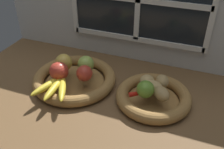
{
  "coord_description": "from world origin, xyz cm",
  "views": [
    {
      "loc": [
        28.54,
        -80.21,
        65.96
      ],
      "look_at": [
        -1.54,
        -0.99,
        8.79
      ],
      "focal_mm": 40.51,
      "sensor_mm": 36.0,
      "label": 1
    }
  ],
  "objects_px": {
    "apple_red_right": "(84,73)",
    "apple_green_back": "(86,64)",
    "fruit_bowl_left": "(75,79)",
    "apple_red_front": "(59,71)",
    "potato_large": "(154,87)",
    "banana_bunch_front": "(55,87)",
    "chili_pepper": "(147,92)",
    "potato_oblong": "(147,81)",
    "lime_near": "(145,89)",
    "fruit_bowl_right": "(153,97)",
    "potato_back": "(162,81)",
    "apple_golden_left": "(64,62)",
    "potato_small": "(161,93)"
  },
  "relations": [
    {
      "from": "lime_near",
      "to": "chili_pepper",
      "type": "bearing_deg",
      "value": 76.57
    },
    {
      "from": "fruit_bowl_right",
      "to": "potato_large",
      "type": "relative_size",
      "value": 3.74
    },
    {
      "from": "fruit_bowl_right",
      "to": "apple_red_front",
      "type": "bearing_deg",
      "value": -172.1
    },
    {
      "from": "banana_bunch_front",
      "to": "chili_pepper",
      "type": "bearing_deg",
      "value": 15.83
    },
    {
      "from": "apple_red_front",
      "to": "potato_large",
      "type": "bearing_deg",
      "value": 7.9
    },
    {
      "from": "apple_red_front",
      "to": "lime_near",
      "type": "relative_size",
      "value": 1.16
    },
    {
      "from": "apple_red_right",
      "to": "potato_back",
      "type": "distance_m",
      "value": 0.32
    },
    {
      "from": "apple_red_right",
      "to": "potato_oblong",
      "type": "bearing_deg",
      "value": 11.73
    },
    {
      "from": "apple_red_right",
      "to": "potato_small",
      "type": "relative_size",
      "value": 0.91
    },
    {
      "from": "potato_oblong",
      "to": "potato_back",
      "type": "bearing_deg",
      "value": 15.95
    },
    {
      "from": "fruit_bowl_right",
      "to": "apple_red_front",
      "type": "xyz_separation_m",
      "value": [
        -0.39,
        -0.05,
        0.07
      ]
    },
    {
      "from": "potato_back",
      "to": "potato_large",
      "type": "distance_m",
      "value": 0.05
    },
    {
      "from": "chili_pepper",
      "to": "potato_large",
      "type": "bearing_deg",
      "value": 13.57
    },
    {
      "from": "fruit_bowl_right",
      "to": "potato_back",
      "type": "relative_size",
      "value": 4.69
    },
    {
      "from": "potato_small",
      "to": "banana_bunch_front",
      "type": "bearing_deg",
      "value": -167.34
    },
    {
      "from": "apple_golden_left",
      "to": "potato_oblong",
      "type": "height_order",
      "value": "apple_golden_left"
    },
    {
      "from": "apple_golden_left",
      "to": "chili_pepper",
      "type": "relative_size",
      "value": 0.53
    },
    {
      "from": "potato_large",
      "to": "lime_near",
      "type": "relative_size",
      "value": 1.18
    },
    {
      "from": "lime_near",
      "to": "apple_red_right",
      "type": "bearing_deg",
      "value": 176.48
    },
    {
      "from": "fruit_bowl_right",
      "to": "chili_pepper",
      "type": "relative_size",
      "value": 2.12
    },
    {
      "from": "fruit_bowl_left",
      "to": "potato_oblong",
      "type": "height_order",
      "value": "potato_oblong"
    },
    {
      "from": "apple_red_right",
      "to": "potato_oblong",
      "type": "xyz_separation_m",
      "value": [
        0.25,
        0.05,
        -0.01
      ]
    },
    {
      "from": "fruit_bowl_left",
      "to": "potato_back",
      "type": "distance_m",
      "value": 0.38
    },
    {
      "from": "apple_red_front",
      "to": "banana_bunch_front",
      "type": "xyz_separation_m",
      "value": [
        0.02,
        -0.07,
        -0.03
      ]
    },
    {
      "from": "apple_red_right",
      "to": "potato_back",
      "type": "bearing_deg",
      "value": 12.52
    },
    {
      "from": "apple_golden_left",
      "to": "potato_back",
      "type": "relative_size",
      "value": 1.17
    },
    {
      "from": "potato_back",
      "to": "apple_golden_left",
      "type": "bearing_deg",
      "value": -176.36
    },
    {
      "from": "potato_oblong",
      "to": "lime_near",
      "type": "relative_size",
      "value": 1.0
    },
    {
      "from": "apple_golden_left",
      "to": "potato_oblong",
      "type": "xyz_separation_m",
      "value": [
        0.37,
        0.01,
        -0.01
      ]
    },
    {
      "from": "apple_red_front",
      "to": "apple_golden_left",
      "type": "bearing_deg",
      "value": 104.88
    },
    {
      "from": "potato_back",
      "to": "potato_large",
      "type": "xyz_separation_m",
      "value": [
        -0.02,
        -0.05,
        -0.0
      ]
    },
    {
      "from": "apple_red_right",
      "to": "apple_green_back",
      "type": "bearing_deg",
      "value": 110.8
    },
    {
      "from": "chili_pepper",
      "to": "banana_bunch_front",
      "type": "bearing_deg",
      "value": 162.08
    },
    {
      "from": "apple_golden_left",
      "to": "potato_large",
      "type": "distance_m",
      "value": 0.41
    },
    {
      "from": "potato_back",
      "to": "fruit_bowl_left",
      "type": "bearing_deg",
      "value": -173.1
    },
    {
      "from": "banana_bunch_front",
      "to": "potato_large",
      "type": "xyz_separation_m",
      "value": [
        0.37,
        0.12,
        0.01
      ]
    },
    {
      "from": "potato_large",
      "to": "lime_near",
      "type": "distance_m",
      "value": 0.05
    },
    {
      "from": "lime_near",
      "to": "apple_golden_left",
      "type": "bearing_deg",
      "value": 171.45
    },
    {
      "from": "potato_small",
      "to": "chili_pepper",
      "type": "height_order",
      "value": "potato_small"
    },
    {
      "from": "fruit_bowl_left",
      "to": "potato_oblong",
      "type": "relative_size",
      "value": 5.35
    },
    {
      "from": "apple_red_front",
      "to": "chili_pepper",
      "type": "bearing_deg",
      "value": 4.56
    },
    {
      "from": "chili_pepper",
      "to": "fruit_bowl_left",
      "type": "bearing_deg",
      "value": 141.93
    },
    {
      "from": "fruit_bowl_left",
      "to": "apple_red_right",
      "type": "distance_m",
      "value": 0.09
    },
    {
      "from": "apple_red_front",
      "to": "lime_near",
      "type": "bearing_deg",
      "value": 2.27
    },
    {
      "from": "fruit_bowl_left",
      "to": "potato_back",
      "type": "relative_size",
      "value": 5.65
    },
    {
      "from": "apple_red_right",
      "to": "potato_large",
      "type": "bearing_deg",
      "value": 4.67
    },
    {
      "from": "potato_back",
      "to": "lime_near",
      "type": "distance_m",
      "value": 0.1
    },
    {
      "from": "potato_back",
      "to": "potato_large",
      "type": "relative_size",
      "value": 0.8
    },
    {
      "from": "apple_red_right",
      "to": "potato_back",
      "type": "height_order",
      "value": "apple_red_right"
    },
    {
      "from": "fruit_bowl_left",
      "to": "banana_bunch_front",
      "type": "xyz_separation_m",
      "value": [
        -0.02,
        -0.12,
        0.04
      ]
    }
  ]
}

